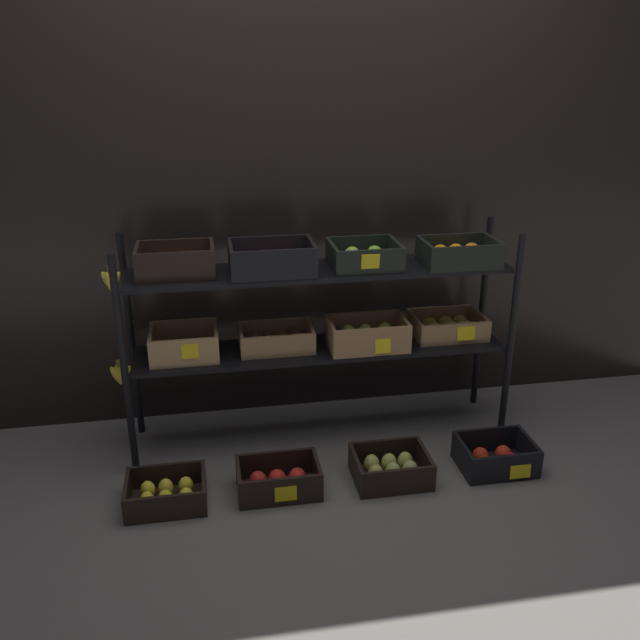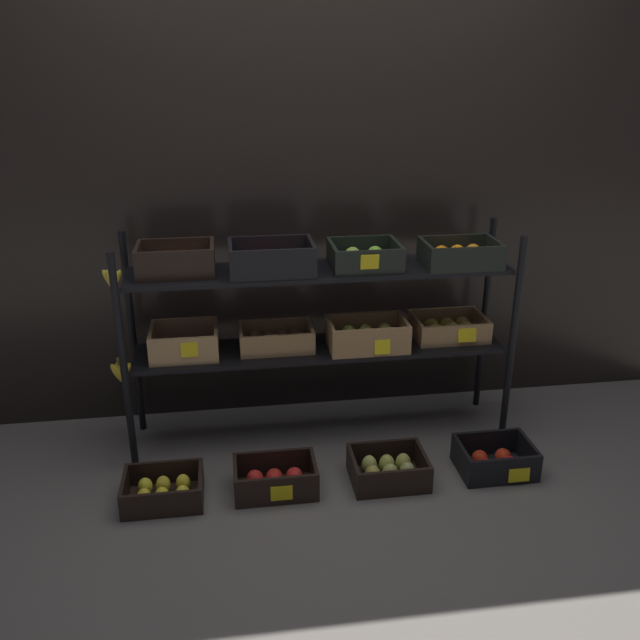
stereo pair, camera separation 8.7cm
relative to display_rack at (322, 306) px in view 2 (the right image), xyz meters
The scene contains 7 objects.
ground_plane 0.67m from the display_rack, 149.01° to the left, with size 10.00×10.00×0.00m, color #605B56.
storefront_wall 0.50m from the display_rack, 91.22° to the left, with size 4.14×0.12×2.01m, color black.
display_rack is the anchor object (origin of this frame).
crate_ground_lemon 1.06m from the display_rack, 149.56° to the right, with size 0.33×0.24×0.12m.
crate_ground_apple_red 0.80m from the display_rack, 121.64° to the right, with size 0.35×0.22×0.13m.
crate_ground_pear 0.79m from the display_rack, 61.36° to the right, with size 0.33×0.25×0.13m.
crate_ground_right_apple_red 1.04m from the display_rack, 30.21° to the right, with size 0.33×0.25×0.13m.
Camera 2 is at (-0.41, -2.83, 1.75)m, focal length 37.65 mm.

